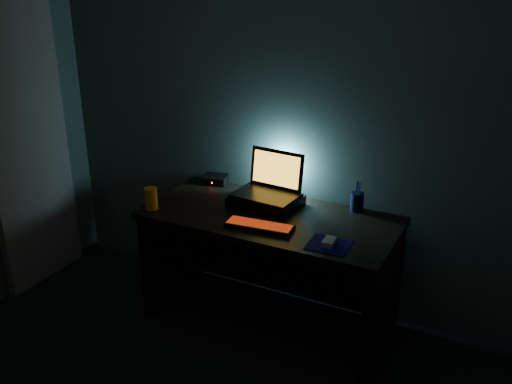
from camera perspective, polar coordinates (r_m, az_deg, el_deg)
room at (r=1.96m, az=-19.49°, el=-6.48°), size 3.50×4.00×2.50m
desk at (r=3.52m, az=1.73°, el=-5.82°), size 1.50×0.70×0.75m
curtain at (r=4.09m, az=-22.17°, el=6.44°), size 0.06×0.65×2.30m
riser at (r=3.48m, az=0.99°, el=-0.90°), size 0.42×0.33×0.06m
laptop at (r=3.49m, az=1.43°, el=0.74°), size 0.40×0.31×0.26m
keyboard at (r=3.21m, az=0.35°, el=-3.39°), size 0.40×0.16×0.02m
mousepad at (r=3.05m, az=7.32°, el=-5.24°), size 0.23×0.21×0.00m
mouse at (r=3.04m, az=7.34°, el=-4.96°), size 0.06×0.10×0.03m
pen_cup at (r=3.46m, az=10.07°, el=-0.95°), size 0.09×0.09×0.11m
juice_glass at (r=3.48m, az=-10.45°, el=-0.64°), size 0.10×0.10×0.13m
router at (r=3.84m, az=-4.14°, el=1.27°), size 0.19×0.16×0.05m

